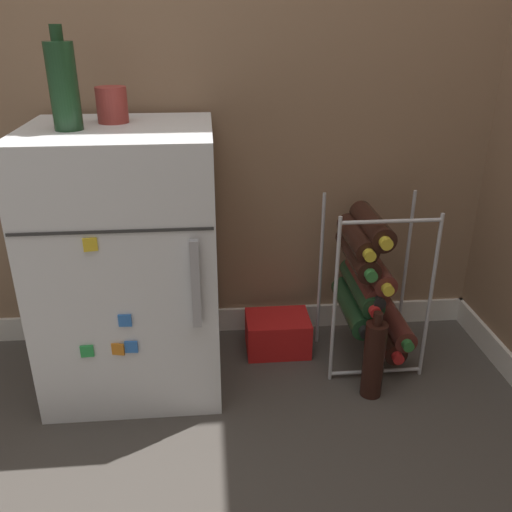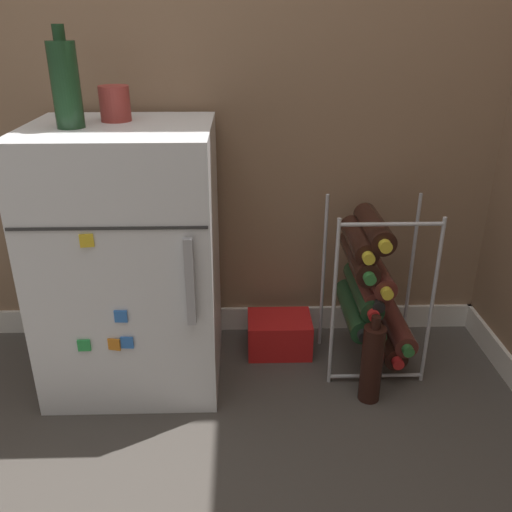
% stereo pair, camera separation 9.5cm
% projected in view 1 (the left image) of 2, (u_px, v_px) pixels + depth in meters
% --- Properties ---
extents(ground_plane, '(14.00, 14.00, 0.00)m').
position_uv_depth(ground_plane, '(266.00, 464.00, 1.46)').
color(ground_plane, '#423D38').
extents(mini_fridge, '(0.53, 0.49, 0.83)m').
position_uv_depth(mini_fridge, '(130.00, 262.00, 1.67)').
color(mini_fridge, silver).
rests_on(mini_fridge, ground_plane).
extents(wine_rack, '(0.32, 0.33, 0.57)m').
position_uv_depth(wine_rack, '(368.00, 285.00, 1.80)').
color(wine_rack, '#B2B2B7').
rests_on(wine_rack, ground_plane).
extents(soda_box, '(0.22, 0.17, 0.13)m').
position_uv_depth(soda_box, '(278.00, 333.00, 1.94)').
color(soda_box, red).
rests_on(soda_box, ground_plane).
extents(fridge_top_cup, '(0.09, 0.09, 0.10)m').
position_uv_depth(fridge_top_cup, '(112.00, 105.00, 1.54)').
color(fridge_top_cup, maroon).
rests_on(fridge_top_cup, mini_fridge).
extents(fridge_top_bottle, '(0.08, 0.08, 0.26)m').
position_uv_depth(fridge_top_bottle, '(63.00, 85.00, 1.42)').
color(fridge_top_bottle, '#19381E').
rests_on(fridge_top_bottle, mini_fridge).
extents(loose_bottle_floor, '(0.07, 0.07, 0.30)m').
position_uv_depth(loose_bottle_floor, '(374.00, 359.00, 1.68)').
color(loose_bottle_floor, black).
rests_on(loose_bottle_floor, ground_plane).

